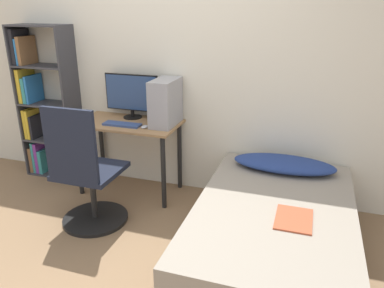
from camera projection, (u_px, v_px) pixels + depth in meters
The scene contains 12 objects.
ground_plane at pixel (91, 269), 2.68m from camera, with size 14.00×14.00×0.00m, color #846647.
wall_back at pixel (164, 64), 3.56m from camera, with size 8.00×0.05×2.50m.
desk at pixel (128, 135), 3.62m from camera, with size 0.99×0.53×0.72m.
bookshelf at pixel (41, 107), 3.98m from camera, with size 0.60×0.29×1.60m.
office_chair at pixel (87, 181), 3.09m from camera, with size 0.56×0.56×1.07m.
bed at pixel (273, 232), 2.74m from camera, with size 1.14×1.82×0.43m.
pillow at pixel (284, 164), 3.23m from camera, with size 0.87×0.36×0.11m.
magazine at pixel (294, 219), 2.49m from camera, with size 0.24×0.32×0.01m.
monitor at pixel (132, 95), 3.64m from camera, with size 0.55×0.19×0.43m.
keyboard at pixel (122, 124), 3.47m from camera, with size 0.36×0.12×0.02m.
pc_tower at pixel (166, 102), 3.43m from camera, with size 0.20×0.39×0.42m.
mouse at pixel (145, 127), 3.41m from camera, with size 0.06×0.09×0.02m.
Camera 1 is at (1.37, -1.86, 1.78)m, focal length 35.00 mm.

